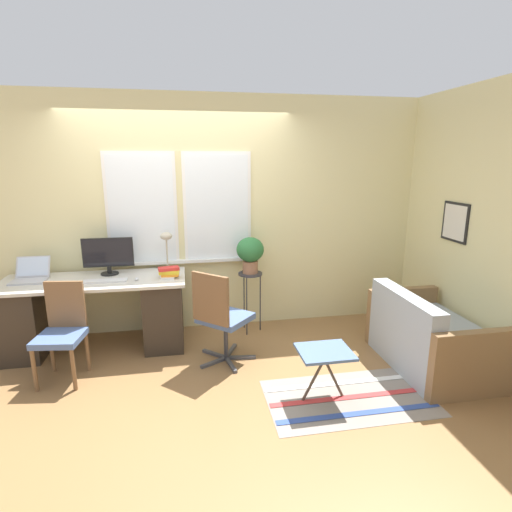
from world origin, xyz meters
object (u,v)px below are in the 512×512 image
object	(u,v)px
monitor	(108,255)
office_chair_swivel	(221,316)
desk_lamp	(166,242)
mouse	(137,279)
laptop	(30,276)
keyboard	(105,281)
couch_loveseat	(429,340)
potted_plant	(250,252)
book_stack	(169,272)
desk_chair_wooden	(62,330)
plant_stand	(250,280)
folding_stool	(325,355)

from	to	relation	value
monitor	office_chair_swivel	xyz separation A→B (m)	(1.13, -0.73, -0.49)
monitor	desk_lamp	distance (m)	0.63
office_chair_swivel	mouse	bearing A→B (deg)	14.81
laptop	keyboard	bearing A→B (deg)	-13.99
couch_loveseat	potted_plant	xyz separation A→B (m)	(-1.58, 1.11, 0.69)
laptop	office_chair_swivel	world-z (taller)	laptop
couch_loveseat	potted_plant	distance (m)	2.05
laptop	monitor	world-z (taller)	monitor
book_stack	couch_loveseat	bearing A→B (deg)	-19.71
office_chair_swivel	potted_plant	size ratio (longest dim) A/B	2.31
desk_chair_wooden	potted_plant	distance (m)	2.05
keyboard	office_chair_swivel	world-z (taller)	office_chair_swivel
monitor	couch_loveseat	world-z (taller)	monitor
desk_chair_wooden	plant_stand	world-z (taller)	desk_chair_wooden
laptop	potted_plant	distance (m)	2.31
office_chair_swivel	potted_plant	distance (m)	0.93
desk_chair_wooden	folding_stool	bearing A→B (deg)	-10.99
monitor	potted_plant	distance (m)	1.54
desk_lamp	desk_chair_wooden	xyz separation A→B (m)	(-0.94, -0.78, -0.63)
keyboard	folding_stool	size ratio (longest dim) A/B	0.95
monitor	office_chair_swivel	distance (m)	1.43
monitor	desk_chair_wooden	distance (m)	0.96
keyboard	plant_stand	xyz separation A→B (m)	(1.54, 0.25, -0.15)
monitor	keyboard	bearing A→B (deg)	-89.97
office_chair_swivel	desk_lamp	bearing A→B (deg)	-13.62
keyboard	desk_lamp	xyz separation A→B (m)	(0.62, 0.32, 0.32)
desk_chair_wooden	office_chair_swivel	bearing A→B (deg)	8.23
mouse	desk_chair_wooden	bearing A→B (deg)	-145.19
monitor	book_stack	bearing A→B (deg)	-21.61
office_chair_swivel	potted_plant	world-z (taller)	potted_plant
desk_lamp	desk_chair_wooden	distance (m)	1.37
mouse	monitor	bearing A→B (deg)	136.63
plant_stand	keyboard	bearing A→B (deg)	-170.79
monitor	potted_plant	world-z (taller)	monitor
book_stack	monitor	bearing A→B (deg)	158.39
office_chair_swivel	plant_stand	bearing A→B (deg)	-77.69
monitor	couch_loveseat	bearing A→B (deg)	-20.10
mouse	couch_loveseat	distance (m)	2.98
keyboard	book_stack	xyz separation A→B (m)	(0.64, 0.03, 0.05)
desk_lamp	office_chair_swivel	size ratio (longest dim) A/B	0.45
keyboard	folding_stool	distance (m)	2.31
desk_chair_wooden	couch_loveseat	world-z (taller)	desk_chair_wooden
potted_plant	folding_stool	bearing A→B (deg)	-75.55
laptop	desk_chair_wooden	distance (m)	0.86
couch_loveseat	desk_lamp	bearing A→B (deg)	64.65
desk_chair_wooden	couch_loveseat	bearing A→B (deg)	1.20
mouse	book_stack	world-z (taller)	book_stack
plant_stand	book_stack	bearing A→B (deg)	-166.01
desk_lamp	couch_loveseat	bearing A→B (deg)	-25.35
desk_chair_wooden	couch_loveseat	distance (m)	3.48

